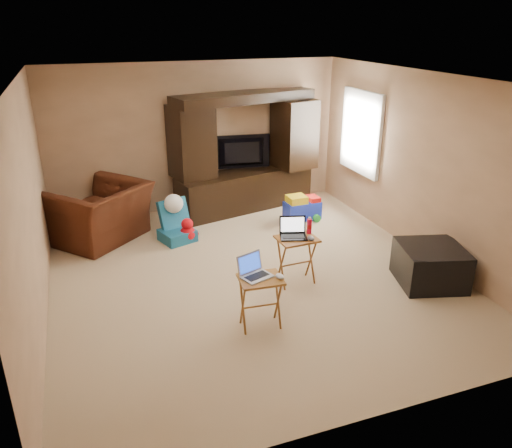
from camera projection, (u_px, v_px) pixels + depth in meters
name	position (u px, v px, depth m)	size (l,w,h in m)	color
floor	(251.00, 275.00, 6.57)	(5.50, 5.50, 0.00)	beige
ceiling	(250.00, 78.00, 5.62)	(5.50, 5.50, 0.00)	silver
wall_back	(197.00, 138.00, 8.49)	(5.00, 5.00, 0.00)	tan
wall_front	(372.00, 291.00, 3.70)	(5.00, 5.00, 0.00)	tan
wall_left	(29.00, 209.00, 5.31)	(5.50, 5.50, 0.00)	tan
wall_right	(421.00, 165.00, 6.88)	(5.50, 5.50, 0.00)	tan
window_pane	(362.00, 132.00, 8.16)	(1.20, 1.20, 0.00)	white
window_frame	(361.00, 132.00, 8.16)	(0.06, 1.14, 1.34)	white
entertainment_center	(245.00, 153.00, 8.52)	(2.46, 0.61, 2.01)	black
television	(242.00, 153.00, 8.66)	(1.02, 0.13, 0.59)	black
recliner	(100.00, 213.00, 7.46)	(1.31, 1.14, 0.85)	#441B0E
child_rocker	(176.00, 222.00, 7.46)	(0.46, 0.53, 0.62)	#175D81
plush_toy	(188.00, 230.00, 7.49)	(0.34, 0.28, 0.37)	red
push_toy	(302.00, 207.00, 8.28)	(0.60, 0.43, 0.45)	#1C35E2
ottoman	(430.00, 265.00, 6.29)	(0.77, 0.77, 0.49)	black
tray_table_left	(261.00, 303.00, 5.36)	(0.46, 0.36, 0.59)	#A56827
tray_table_right	(296.00, 261.00, 6.26)	(0.48, 0.38, 0.62)	brown
laptop_left	(257.00, 267.00, 5.22)	(0.31, 0.26, 0.24)	#B4B4B9
laptop_right	(294.00, 229.00, 6.10)	(0.33, 0.27, 0.24)	black
mouse_left	(280.00, 276.00, 5.24)	(0.08, 0.12, 0.05)	silver
mouse_right	(311.00, 238.00, 6.06)	(0.08, 0.13, 0.05)	#3E3D42
water_bottle	(309.00, 226.00, 6.23)	(0.06, 0.06, 0.19)	red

